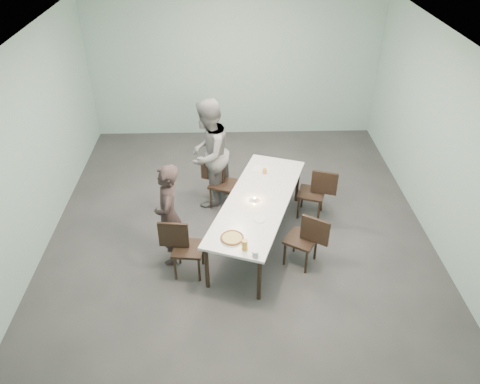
{
  "coord_description": "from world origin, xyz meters",
  "views": [
    {
      "loc": [
        -0.17,
        -5.96,
        4.75
      ],
      "look_at": [
        0.0,
        -0.4,
        1.0
      ],
      "focal_mm": 35.0,
      "sensor_mm": 36.0,
      "label": 1
    }
  ],
  "objects_px": {
    "chair_near_left": "(182,245)",
    "tealight": "(255,199)",
    "diner_far": "(208,154)",
    "beer_glass": "(245,245)",
    "table": "(258,203)",
    "water_tumbler": "(255,254)",
    "chair_far_left": "(219,180)",
    "side_plate": "(260,219)",
    "chair_far_right": "(317,190)",
    "amber_tumbler": "(265,171)",
    "chair_near_right": "(307,237)",
    "diner_near": "(169,215)",
    "pizza": "(232,238)"
  },
  "relations": [
    {
      "from": "chair_near_left",
      "to": "tealight",
      "type": "distance_m",
      "value": 1.28
    },
    {
      "from": "diner_far",
      "to": "beer_glass",
      "type": "bearing_deg",
      "value": 36.79
    },
    {
      "from": "table",
      "to": "beer_glass",
      "type": "distance_m",
      "value": 1.16
    },
    {
      "from": "water_tumbler",
      "to": "chair_far_left",
      "type": "bearing_deg",
      "value": 102.22
    },
    {
      "from": "side_plate",
      "to": "water_tumbler",
      "type": "xyz_separation_m",
      "value": [
        -0.11,
        -0.77,
        0.04
      ]
    },
    {
      "from": "diner_far",
      "to": "tealight",
      "type": "relative_size",
      "value": 33.59
    },
    {
      "from": "chair_far_right",
      "to": "water_tumbler",
      "type": "relative_size",
      "value": 9.67
    },
    {
      "from": "chair_near_left",
      "to": "chair_far_left",
      "type": "distance_m",
      "value": 1.75
    },
    {
      "from": "chair_far_left",
      "to": "beer_glass",
      "type": "relative_size",
      "value": 5.8
    },
    {
      "from": "water_tumbler",
      "to": "amber_tumbler",
      "type": "distance_m",
      "value": 2.03
    },
    {
      "from": "water_tumbler",
      "to": "amber_tumbler",
      "type": "height_order",
      "value": "water_tumbler"
    },
    {
      "from": "chair_near_right",
      "to": "diner_near",
      "type": "relative_size",
      "value": 0.55
    },
    {
      "from": "table",
      "to": "chair_far_right",
      "type": "xyz_separation_m",
      "value": [
        1.0,
        0.59,
        -0.19
      ]
    },
    {
      "from": "pizza",
      "to": "chair_far_left",
      "type": "bearing_deg",
      "value": 95.97
    },
    {
      "from": "table",
      "to": "amber_tumbler",
      "type": "bearing_deg",
      "value": 78.52
    },
    {
      "from": "chair_far_left",
      "to": "side_plate",
      "type": "height_order",
      "value": "chair_far_left"
    },
    {
      "from": "pizza",
      "to": "side_plate",
      "type": "height_order",
      "value": "pizza"
    },
    {
      "from": "pizza",
      "to": "amber_tumbler",
      "type": "bearing_deg",
      "value": 71.45
    },
    {
      "from": "chair_near_left",
      "to": "beer_glass",
      "type": "xyz_separation_m",
      "value": [
        0.86,
        -0.42,
        0.32
      ]
    },
    {
      "from": "side_plate",
      "to": "amber_tumbler",
      "type": "bearing_deg",
      "value": 82.65
    },
    {
      "from": "pizza",
      "to": "water_tumbler",
      "type": "distance_m",
      "value": 0.46
    },
    {
      "from": "chair_far_left",
      "to": "amber_tumbler",
      "type": "distance_m",
      "value": 0.83
    },
    {
      "from": "chair_far_right",
      "to": "chair_far_left",
      "type": "bearing_deg",
      "value": 5.74
    },
    {
      "from": "side_plate",
      "to": "beer_glass",
      "type": "relative_size",
      "value": 1.2
    },
    {
      "from": "chair_far_left",
      "to": "chair_far_right",
      "type": "distance_m",
      "value": 1.65
    },
    {
      "from": "diner_near",
      "to": "diner_far",
      "type": "distance_m",
      "value": 1.58
    },
    {
      "from": "diner_far",
      "to": "tealight",
      "type": "bearing_deg",
      "value": 56.5
    },
    {
      "from": "table",
      "to": "chair_near_left",
      "type": "relative_size",
      "value": 3.16
    },
    {
      "from": "chair_near_left",
      "to": "diner_near",
      "type": "distance_m",
      "value": 0.46
    },
    {
      "from": "pizza",
      "to": "water_tumbler",
      "type": "relative_size",
      "value": 3.78
    },
    {
      "from": "diner_near",
      "to": "water_tumbler",
      "type": "xyz_separation_m",
      "value": [
        1.18,
        -0.85,
        -0.0
      ]
    },
    {
      "from": "diner_near",
      "to": "amber_tumbler",
      "type": "height_order",
      "value": "diner_near"
    },
    {
      "from": "chair_near_left",
      "to": "water_tumbler",
      "type": "relative_size",
      "value": 9.67
    },
    {
      "from": "chair_near_right",
      "to": "diner_near",
      "type": "height_order",
      "value": "diner_near"
    },
    {
      "from": "chair_near_right",
      "to": "chair_far_right",
      "type": "distance_m",
      "value": 1.24
    },
    {
      "from": "chair_near_right",
      "to": "diner_far",
      "type": "xyz_separation_m",
      "value": [
        -1.43,
        1.68,
        0.44
      ]
    },
    {
      "from": "table",
      "to": "amber_tumbler",
      "type": "xyz_separation_m",
      "value": [
        0.15,
        0.75,
        0.1
      ]
    },
    {
      "from": "pizza",
      "to": "beer_glass",
      "type": "bearing_deg",
      "value": -53.92
    },
    {
      "from": "diner_near",
      "to": "side_plate",
      "type": "xyz_separation_m",
      "value": [
        1.28,
        -0.08,
        -0.04
      ]
    },
    {
      "from": "chair_near_left",
      "to": "diner_near",
      "type": "bearing_deg",
      "value": 128.59
    },
    {
      "from": "chair_far_left",
      "to": "chair_far_right",
      "type": "xyz_separation_m",
      "value": [
        1.6,
        -0.38,
        0.0
      ]
    },
    {
      "from": "table",
      "to": "chair_far_right",
      "type": "bearing_deg",
      "value": 30.36
    },
    {
      "from": "diner_far",
      "to": "side_plate",
      "type": "bearing_deg",
      "value": 49.3
    },
    {
      "from": "pizza",
      "to": "amber_tumbler",
      "type": "height_order",
      "value": "amber_tumbler"
    },
    {
      "from": "tealight",
      "to": "water_tumbler",
      "type": "bearing_deg",
      "value": -92.83
    },
    {
      "from": "diner_far",
      "to": "chair_near_left",
      "type": "bearing_deg",
      "value": 12.89
    },
    {
      "from": "table",
      "to": "diner_far",
      "type": "distance_m",
      "value": 1.35
    },
    {
      "from": "diner_far",
      "to": "water_tumbler",
      "type": "relative_size",
      "value": 20.9
    },
    {
      "from": "chair_far_right",
      "to": "water_tumbler",
      "type": "distance_m",
      "value": 2.18
    },
    {
      "from": "diner_far",
      "to": "amber_tumbler",
      "type": "bearing_deg",
      "value": 93.62
    }
  ]
}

